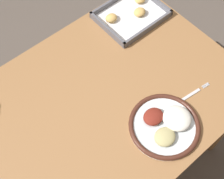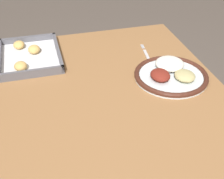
% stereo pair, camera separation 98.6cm
% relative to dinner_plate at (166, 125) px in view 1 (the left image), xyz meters
% --- Properties ---
extents(ground_plane, '(8.00, 8.00, 0.00)m').
position_rel_dinner_plate_xyz_m(ground_plane, '(-0.09, 0.25, -0.77)').
color(ground_plane, '#564C44').
extents(dining_table, '(1.15, 0.85, 0.76)m').
position_rel_dinner_plate_xyz_m(dining_table, '(-0.09, 0.25, -0.13)').
color(dining_table, olive).
rests_on(dining_table, ground_plane).
extents(dinner_plate, '(0.29, 0.29, 0.05)m').
position_rel_dinner_plate_xyz_m(dinner_plate, '(0.00, 0.00, 0.00)').
color(dinner_plate, silver).
rests_on(dinner_plate, dining_table).
extents(fork, '(0.19, 0.04, 0.00)m').
position_rel_dinner_plate_xyz_m(fork, '(0.18, 0.03, -0.01)').
color(fork, silver).
rests_on(fork, dining_table).
extents(baking_tray, '(0.32, 0.26, 0.04)m').
position_rel_dinner_plate_xyz_m(baking_tray, '(0.29, 0.53, -0.00)').
color(baking_tray, '#595960').
rests_on(baking_tray, dining_table).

